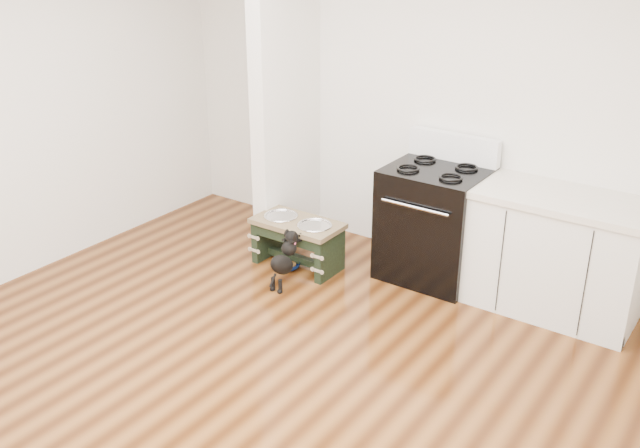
{
  "coord_description": "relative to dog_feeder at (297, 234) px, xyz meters",
  "views": [
    {
      "loc": [
        2.5,
        -2.64,
        2.73
      ],
      "look_at": [
        -0.28,
        1.33,
        0.62
      ],
      "focal_mm": 40.0,
      "sensor_mm": 36.0,
      "label": 1
    }
  ],
  "objects": [
    {
      "name": "oven_range",
      "position": [
        1.0,
        0.5,
        0.19
      ],
      "size": [
        0.76,
        0.69,
        1.14
      ],
      "color": "black",
      "rests_on": "ground"
    },
    {
      "name": "ground",
      "position": [
        0.75,
        -1.66,
        -0.29
      ],
      "size": [
        5.0,
        5.0,
        0.0
      ],
      "primitive_type": "plane",
      "color": "#3E1E0B",
      "rests_on": "ground"
    },
    {
      "name": "floor_bowl",
      "position": [
        -0.02,
        -0.09,
        -0.26
      ],
      "size": [
        0.24,
        0.24,
        0.06
      ],
      "rotation": [
        0.0,
        0.0,
        -0.39
      ],
      "color": "#0B1E53",
      "rests_on": "ground"
    },
    {
      "name": "room_shell",
      "position": [
        0.75,
        -1.66,
        1.33
      ],
      "size": [
        5.0,
        5.0,
        5.0
      ],
      "color": "silver",
      "rests_on": "ground"
    },
    {
      "name": "puppy",
      "position": [
        0.13,
        -0.34,
        -0.04
      ],
      "size": [
        0.13,
        0.38,
        0.45
      ],
      "color": "black",
      "rests_on": "ground"
    },
    {
      "name": "cabinet_run",
      "position": [
        1.98,
        0.51,
        0.16
      ],
      "size": [
        1.24,
        0.64,
        0.91
      ],
      "color": "silver",
      "rests_on": "ground"
    },
    {
      "name": "dog_feeder",
      "position": [
        0.0,
        0.0,
        0.0
      ],
      "size": [
        0.75,
        0.4,
        0.42
      ],
      "color": "black",
      "rests_on": "ground"
    },
    {
      "name": "partition_wall",
      "position": [
        -0.43,
        0.44,
        1.06
      ],
      "size": [
        0.15,
        0.8,
        2.7
      ],
      "primitive_type": "cube",
      "color": "silver",
      "rests_on": "ground"
    }
  ]
}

